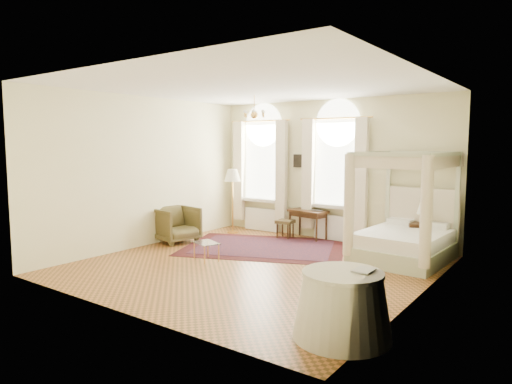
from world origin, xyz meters
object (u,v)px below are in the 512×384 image
(armchair, at_px, (176,224))
(floor_lamp, at_px, (232,179))
(canopy_bed, at_px, (403,237))
(nightstand, at_px, (419,238))
(side_table, at_px, (342,305))
(stool, at_px, (285,223))
(coffee_table, at_px, (206,244))
(writing_desk, at_px, (308,214))

(armchair, distance_m, floor_lamp, 1.94)
(canopy_bed, distance_m, nightstand, 0.78)
(side_table, bearing_deg, nightstand, 95.86)
(canopy_bed, bearing_deg, side_table, -81.76)
(stool, height_order, side_table, side_table)
(coffee_table, bearing_deg, writing_desk, 79.06)
(canopy_bed, relative_size, floor_lamp, 1.30)
(writing_desk, distance_m, coffee_table, 3.04)
(nightstand, xyz_separation_m, stool, (-3.11, -0.25, 0.04))
(stool, bearing_deg, side_table, -51.07)
(coffee_table, xyz_separation_m, floor_lamp, (-1.36, 2.51, 1.07))
(writing_desk, distance_m, side_table, 5.63)
(armchair, xyz_separation_m, floor_lamp, (0.36, 1.64, 0.98))
(nightstand, height_order, side_table, side_table)
(nightstand, bearing_deg, canopy_bed, -96.57)
(writing_desk, height_order, coffee_table, writing_desk)
(armchair, height_order, coffee_table, armchair)
(floor_lamp, bearing_deg, stool, 8.72)
(writing_desk, relative_size, stool, 2.26)
(stool, distance_m, coffee_table, 2.73)
(floor_lamp, xyz_separation_m, side_table, (5.04, -4.22, -1.00))
(nightstand, bearing_deg, floor_lamp, -174.11)
(stool, bearing_deg, canopy_bed, -9.65)
(canopy_bed, xyz_separation_m, nightstand, (0.09, 0.76, -0.16))
(stool, bearing_deg, coffee_table, -91.92)
(stool, distance_m, armchair, 2.60)
(armchair, distance_m, side_table, 5.99)
(stool, distance_m, floor_lamp, 1.79)
(stool, bearing_deg, armchair, -134.25)
(canopy_bed, relative_size, writing_desk, 2.13)
(nightstand, bearing_deg, armchair, -156.82)
(canopy_bed, bearing_deg, writing_desk, 163.29)
(armchair, bearing_deg, coffee_table, -106.34)
(armchair, relative_size, floor_lamp, 0.55)
(coffee_table, distance_m, side_table, 4.06)
(stool, bearing_deg, writing_desk, 27.14)
(armchair, relative_size, side_table, 0.78)
(side_table, bearing_deg, stool, 128.93)
(coffee_table, relative_size, side_table, 0.54)
(writing_desk, height_order, armchair, armchair)
(armchair, bearing_deg, side_table, -105.11)
(canopy_bed, xyz_separation_m, floor_lamp, (-4.47, 0.29, 0.91))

